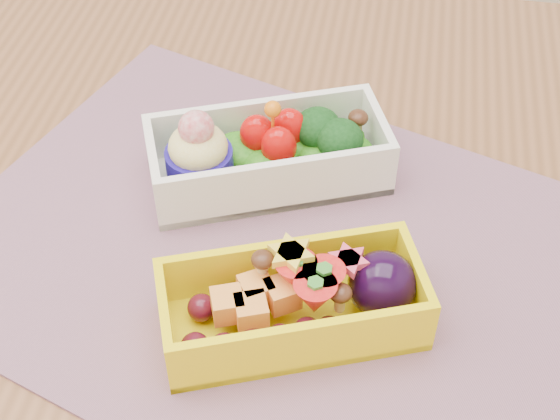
% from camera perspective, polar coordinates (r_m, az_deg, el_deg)
% --- Properties ---
extents(table, '(1.20, 0.80, 0.75)m').
position_cam_1_polar(table, '(0.66, -1.01, -10.01)').
color(table, brown).
rests_on(table, ground).
extents(placemat, '(0.54, 0.48, 0.00)m').
position_cam_1_polar(placemat, '(0.59, -0.79, -2.88)').
color(placemat, '#895E6C').
rests_on(placemat, table).
extents(bento_white, '(0.20, 0.14, 0.07)m').
position_cam_1_polar(bento_white, '(0.63, -0.91, 3.89)').
color(bento_white, white).
rests_on(bento_white, placemat).
extents(bento_yellow, '(0.18, 0.13, 0.06)m').
position_cam_1_polar(bento_yellow, '(0.53, 1.29, -6.37)').
color(bento_yellow, yellow).
rests_on(bento_yellow, placemat).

